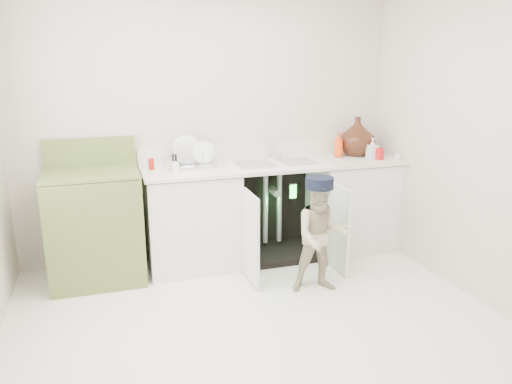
# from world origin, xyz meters

# --- Properties ---
(ground) EXTENTS (3.50, 3.50, 0.00)m
(ground) POSITION_xyz_m (0.00, 0.00, 0.00)
(ground) COLOR silver
(ground) RESTS_ON ground
(room_shell) EXTENTS (6.00, 5.50, 1.26)m
(room_shell) POSITION_xyz_m (0.00, 0.00, 1.25)
(room_shell) COLOR beige
(room_shell) RESTS_ON ground
(counter_run) EXTENTS (2.44, 1.02, 1.28)m
(counter_run) POSITION_xyz_m (0.59, 1.21, 0.48)
(counter_run) COLOR white
(counter_run) RESTS_ON ground
(avocado_stove) EXTENTS (0.76, 0.65, 1.17)m
(avocado_stove) POSITION_xyz_m (-1.07, 1.18, 0.48)
(avocado_stove) COLOR olive
(avocado_stove) RESTS_ON ground
(repair_worker) EXTENTS (0.51, 0.69, 0.94)m
(repair_worker) POSITION_xyz_m (0.64, 0.40, 0.48)
(repair_worker) COLOR #C3B18C
(repair_worker) RESTS_ON ground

